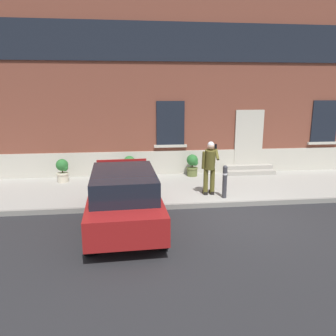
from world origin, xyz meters
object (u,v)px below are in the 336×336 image
(planter_cream, at_px, (63,170))
(planter_charcoal, at_px, (130,166))
(bollard_near_person, at_px, (225,180))
(person_on_phone, at_px, (210,165))
(hatchback_car_red, at_px, (124,198))
(planter_olive, at_px, (192,165))

(planter_cream, relative_size, planter_charcoal, 1.00)
(bollard_near_person, bearing_deg, planter_cream, 154.92)
(bollard_near_person, height_order, person_on_phone, person_on_phone)
(hatchback_car_red, xyz_separation_m, planter_cream, (-2.27, 4.09, -0.18))
(bollard_near_person, distance_m, planter_charcoal, 4.06)
(planter_charcoal, height_order, planter_olive, same)
(person_on_phone, bearing_deg, hatchback_car_red, -129.96)
(planter_cream, bearing_deg, hatchback_car_red, -61.00)
(hatchback_car_red, distance_m, planter_charcoal, 4.40)
(planter_cream, bearing_deg, bollard_near_person, -25.08)
(bollard_near_person, distance_m, planter_cream, 5.93)
(bollard_near_person, relative_size, person_on_phone, 0.60)
(planter_olive, bearing_deg, planter_cream, -176.33)
(hatchback_car_red, height_order, bollard_near_person, hatchback_car_red)
(person_on_phone, xyz_separation_m, planter_charcoal, (-2.52, 2.46, -0.55))
(person_on_phone, bearing_deg, planter_charcoal, 150.06)
(bollard_near_person, relative_size, planter_cream, 1.22)
(hatchback_car_red, bearing_deg, bollard_near_person, 27.03)
(hatchback_car_red, height_order, planter_charcoal, hatchback_car_red)
(bollard_near_person, relative_size, planter_charcoal, 1.22)
(planter_charcoal, bearing_deg, hatchback_car_red, -92.32)
(planter_charcoal, bearing_deg, planter_olive, 0.27)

